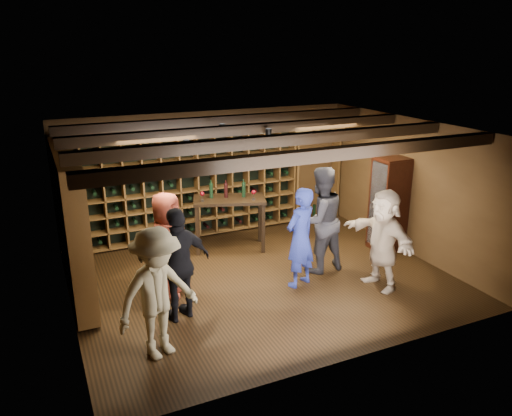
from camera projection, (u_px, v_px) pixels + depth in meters
name	position (u px, v px, depth m)	size (l,w,h in m)	color
ground	(262.00, 278.00, 8.37)	(6.00, 6.00, 0.00)	black
room_shell	(261.00, 135.00, 7.66)	(6.00, 6.00, 6.00)	#4F351B
wine_rack_back	(188.00, 182.00, 9.82)	(4.65, 0.30, 2.20)	brown
wine_rack_left	(71.00, 223.00, 7.61)	(0.30, 2.65, 2.20)	brown
crate_shelf	(317.00, 149.00, 10.83)	(1.20, 0.32, 2.07)	brown
display_cabinet	(388.00, 206.00, 9.35)	(0.55, 0.50, 1.75)	black
man_blue_shirt	(300.00, 238.00, 7.91)	(0.60, 0.39, 1.64)	navy
man_grey_suit	(320.00, 220.00, 8.42)	(0.89, 0.70, 1.84)	black
guest_red_floral	(167.00, 244.00, 7.62)	(0.81, 0.53, 1.66)	maroon
guest_woman_black	(179.00, 264.00, 6.93)	(0.97, 0.40, 1.66)	black
guest_khaki	(157.00, 294.00, 6.07)	(1.10, 0.63, 1.71)	gray
guest_beige	(383.00, 239.00, 7.87)	(1.51, 0.48, 1.63)	tan
tasting_table	(229.00, 205.00, 9.35)	(1.47, 1.05, 1.28)	black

